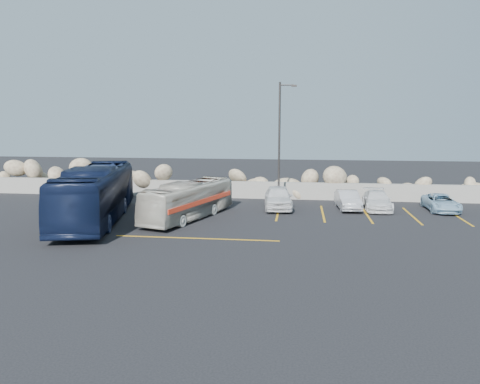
# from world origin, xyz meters

# --- Properties ---
(ground) EXTENTS (90.00, 90.00, 0.00)m
(ground) POSITION_xyz_m (0.00, 0.00, 0.00)
(ground) COLOR black
(ground) RESTS_ON ground
(seawall) EXTENTS (60.00, 0.40, 1.20)m
(seawall) POSITION_xyz_m (0.00, 12.00, 0.60)
(seawall) COLOR gray
(seawall) RESTS_ON ground
(riprap_pile) EXTENTS (54.00, 2.80, 2.60)m
(riprap_pile) POSITION_xyz_m (0.00, 13.20, 1.30)
(riprap_pile) COLOR #8B745B
(riprap_pile) RESTS_ON ground
(parking_lines) EXTENTS (18.16, 9.36, 0.01)m
(parking_lines) POSITION_xyz_m (4.64, 5.57, 0.01)
(parking_lines) COLOR #C58B17
(parking_lines) RESTS_ON ground
(lamppost) EXTENTS (1.14, 0.18, 8.00)m
(lamppost) POSITION_xyz_m (2.56, 9.50, 4.30)
(lamppost) COLOR #2E2B29
(lamppost) RESTS_ON ground
(vintage_bus) EXTENTS (4.04, 7.85, 2.14)m
(vintage_bus) POSITION_xyz_m (-2.40, 4.58, 1.07)
(vintage_bus) COLOR #BAB7A8
(vintage_bus) RESTS_ON ground
(tour_coach) EXTENTS (4.90, 11.34, 3.08)m
(tour_coach) POSITION_xyz_m (-7.37, 3.23, 1.54)
(tour_coach) COLOR black
(tour_coach) RESTS_ON ground
(car_a) EXTENTS (2.08, 4.39, 1.45)m
(car_a) POSITION_xyz_m (2.53, 8.28, 0.72)
(car_a) COLOR silver
(car_a) RESTS_ON ground
(car_b) EXTENTS (1.53, 3.64, 1.17)m
(car_b) POSITION_xyz_m (6.93, 8.66, 0.58)
(car_b) COLOR #B6B6BB
(car_b) RESTS_ON ground
(car_c) EXTENTS (1.74, 4.03, 1.15)m
(car_c) POSITION_xyz_m (8.75, 8.81, 0.58)
(car_c) COLOR silver
(car_c) RESTS_ON ground
(car_d) EXTENTS (1.72, 3.72, 1.03)m
(car_d) POSITION_xyz_m (12.63, 8.81, 0.52)
(car_d) COLOR #95BBD3
(car_d) RESTS_ON ground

